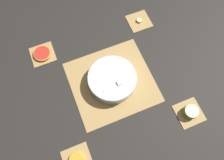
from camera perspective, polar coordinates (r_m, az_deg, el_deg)
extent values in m
plane|color=black|center=(1.17, 0.00, -0.57)|extent=(6.00, 6.00, 0.00)
cube|color=#A8844C|center=(1.16, 0.00, -0.51)|extent=(0.40, 0.43, 0.01)
cube|color=#3D2D19|center=(1.23, -2.86, 6.05)|extent=(0.01, 0.42, 0.00)
cube|color=#3D2D19|center=(1.21, -2.17, 4.48)|extent=(0.01, 0.42, 0.00)
cube|color=#3D2D19|center=(1.19, -1.46, 2.87)|extent=(0.01, 0.42, 0.00)
cube|color=#3D2D19|center=(1.18, -0.74, 1.22)|extent=(0.01, 0.42, 0.00)
cube|color=#3D2D19|center=(1.16, 0.00, -0.48)|extent=(0.01, 0.42, 0.00)
cube|color=#3D2D19|center=(1.15, 0.76, -2.22)|extent=(0.01, 0.42, 0.00)
cube|color=#3D2D19|center=(1.14, 1.54, -3.99)|extent=(0.01, 0.42, 0.00)
cube|color=#3D2D19|center=(1.13, 2.33, -5.80)|extent=(0.01, 0.42, 0.00)
cube|color=#3D2D19|center=(1.12, 3.14, -7.64)|extent=(0.01, 0.42, 0.00)
cube|color=#A8844C|center=(1.29, -17.67, 6.44)|extent=(0.13, 0.13, 0.01)
cube|color=#3D2D19|center=(1.30, -17.93, 7.25)|extent=(0.00, 0.13, 0.00)
cube|color=#3D2D19|center=(1.28, -17.44, 5.70)|extent=(0.00, 0.13, 0.00)
cube|color=#A8844C|center=(1.10, -9.06, -19.98)|extent=(0.13, 0.13, 0.01)
cube|color=#3D2D19|center=(1.10, -9.64, -18.37)|extent=(0.00, 0.13, 0.00)
cube|color=#3D2D19|center=(1.10, -9.07, -19.98)|extent=(0.00, 0.13, 0.00)
cube|color=#A8844C|center=(1.37, 7.08, 15.04)|extent=(0.13, 0.13, 0.01)
cube|color=#3D2D19|center=(1.37, 6.70, 15.77)|extent=(0.00, 0.13, 0.00)
cube|color=#3D2D19|center=(1.35, 7.48, 14.39)|extent=(0.00, 0.13, 0.00)
cube|color=#A8844C|center=(1.18, 19.50, -8.09)|extent=(0.13, 0.13, 0.01)
cube|color=#3D2D19|center=(1.18, 19.03, -7.14)|extent=(0.00, 0.13, 0.00)
cube|color=#3D2D19|center=(1.18, 20.03, -9.00)|extent=(0.00, 0.13, 0.00)
cylinder|color=silver|center=(1.13, 0.00, 0.12)|extent=(0.25, 0.25, 0.06)
torus|color=silver|center=(1.11, 0.00, 0.59)|extent=(0.25, 0.25, 0.01)
cylinder|color=#F4EABC|center=(1.13, -0.90, -0.60)|extent=(0.02, 0.02, 0.01)
cylinder|color=#F4EABC|center=(1.12, -3.86, -0.96)|extent=(0.03, 0.03, 0.01)
cylinder|color=#F4EABC|center=(1.15, 0.08, 0.04)|extent=(0.03, 0.03, 0.01)
cylinder|color=#F4EABC|center=(1.11, 0.09, -2.36)|extent=(0.03, 0.03, 0.01)
cylinder|color=#F4EABC|center=(1.13, 3.32, 1.86)|extent=(0.03, 0.03, 0.01)
cylinder|color=#F4EABC|center=(1.15, -2.40, 2.96)|extent=(0.03, 0.03, 0.01)
cube|color=beige|center=(1.15, 0.88, 1.61)|extent=(0.03, 0.03, 0.03)
cube|color=beige|center=(1.15, 4.44, 2.34)|extent=(0.02, 0.02, 0.02)
cube|color=beige|center=(1.13, -1.15, -2.61)|extent=(0.03, 0.03, 0.03)
cube|color=beige|center=(1.15, 2.09, 3.01)|extent=(0.03, 0.03, 0.03)
cube|color=beige|center=(1.13, 1.71, 0.67)|extent=(0.03, 0.03, 0.03)
cube|color=beige|center=(1.09, 1.96, -0.83)|extent=(0.02, 0.02, 0.02)
cube|color=beige|center=(1.12, 3.51, 0.66)|extent=(0.02, 0.02, 0.02)
cube|color=beige|center=(1.14, -0.54, 2.48)|extent=(0.03, 0.03, 0.03)
cube|color=beige|center=(1.13, -1.30, 0.77)|extent=(0.02, 0.02, 0.02)
cube|color=beige|center=(1.10, -2.04, -2.15)|extent=(0.02, 0.02, 0.02)
cube|color=beige|center=(1.17, -3.53, 2.09)|extent=(0.02, 0.02, 0.02)
cube|color=beige|center=(1.14, -2.10, -1.22)|extent=(0.03, 0.03, 0.03)
ellipsoid|color=orange|center=(1.12, -0.34, 1.16)|extent=(0.03, 0.01, 0.01)
ellipsoid|color=red|center=(1.12, -1.46, -4.78)|extent=(0.03, 0.02, 0.01)
ellipsoid|color=red|center=(1.10, 1.83, -2.55)|extent=(0.03, 0.02, 0.01)
ellipsoid|color=red|center=(1.17, -0.88, 4.55)|extent=(0.03, 0.02, 0.02)
ellipsoid|color=orange|center=(1.16, 0.39, 3.18)|extent=(0.03, 0.02, 0.01)
ellipsoid|color=orange|center=(1.16, 4.63, 0.95)|extent=(0.03, 0.02, 0.01)
ellipsoid|color=orange|center=(1.11, 2.73, -3.92)|extent=(0.03, 0.02, 0.01)
ellipsoid|color=orange|center=(1.08, -2.34, -3.27)|extent=(0.03, 0.02, 0.02)
ellipsoid|color=orange|center=(1.13, 4.35, -2.40)|extent=(0.03, 0.02, 0.01)
ellipsoid|color=#7FAD38|center=(1.16, 19.86, -7.81)|extent=(0.07, 0.07, 0.04)
cylinder|color=beige|center=(1.14, 20.16, -7.58)|extent=(0.07, 0.07, 0.00)
cylinder|color=orange|center=(1.09, -9.13, -19.97)|extent=(0.07, 0.07, 0.01)
torus|color=#F4A82D|center=(1.09, -9.13, -19.97)|extent=(0.08, 0.08, 0.01)
cylinder|color=#F4EABC|center=(1.36, 7.12, 15.23)|extent=(0.03, 0.03, 0.01)
torus|color=yellow|center=(1.36, 7.12, 15.23)|extent=(0.03, 0.03, 0.01)
cylinder|color=red|center=(1.29, -17.78, 6.63)|extent=(0.09, 0.09, 0.01)
torus|color=orange|center=(1.29, -17.78, 6.63)|extent=(0.10, 0.10, 0.01)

